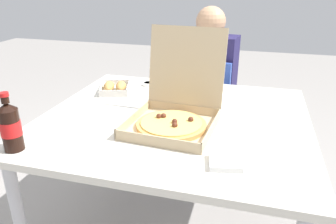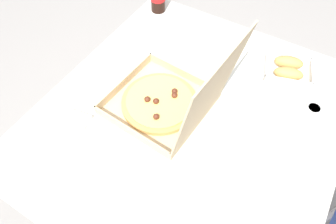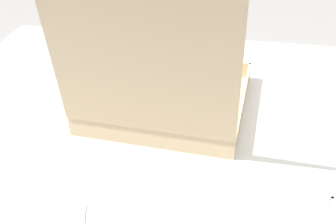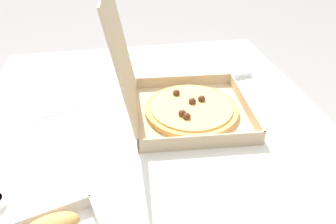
{
  "view_description": "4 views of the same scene",
  "coord_description": "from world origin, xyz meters",
  "px_view_note": "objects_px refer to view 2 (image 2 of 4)",
  "views": [
    {
      "loc": [
        0.33,
        -1.33,
        1.33
      ],
      "look_at": [
        -0.0,
        -0.11,
        0.79
      ],
      "focal_mm": 34.91,
      "sensor_mm": 36.0,
      "label": 1
    },
    {
      "loc": [
        0.62,
        0.27,
        1.67
      ],
      "look_at": [
        0.05,
        -0.07,
        0.76
      ],
      "focal_mm": 32.19,
      "sensor_mm": 36.0,
      "label": 2
    },
    {
      "loc": [
        -0.13,
        0.73,
        1.26
      ],
      "look_at": [
        0.01,
        -0.05,
        0.76
      ],
      "focal_mm": 45.8,
      "sensor_mm": 36.0,
      "label": 3
    },
    {
      "loc": [
        -0.81,
        0.1,
        1.31
      ],
      "look_at": [
        0.02,
        -0.05,
        0.74
      ],
      "focal_mm": 34.53,
      "sensor_mm": 36.0,
      "label": 4
    }
  ],
  "objects_px": {
    "pizza_box_open": "(168,101)",
    "napkin_pile": "(72,124)",
    "bread_side_box": "(288,69)",
    "paper_menu": "(253,198)",
    "dipping_sauce_cup": "(314,109)"
  },
  "relations": [
    {
      "from": "paper_menu",
      "to": "bread_side_box",
      "type": "bearing_deg",
      "value": 171.99
    },
    {
      "from": "bread_side_box",
      "to": "dipping_sauce_cup",
      "type": "bearing_deg",
      "value": 46.62
    },
    {
      "from": "napkin_pile",
      "to": "dipping_sauce_cup",
      "type": "bearing_deg",
      "value": 125.25
    },
    {
      "from": "napkin_pile",
      "to": "pizza_box_open",
      "type": "bearing_deg",
      "value": 132.99
    },
    {
      "from": "pizza_box_open",
      "to": "napkin_pile",
      "type": "distance_m",
      "value": 0.37
    },
    {
      "from": "paper_menu",
      "to": "dipping_sauce_cup",
      "type": "xyz_separation_m",
      "value": [
        -0.45,
        0.07,
        0.01
      ]
    },
    {
      "from": "bread_side_box",
      "to": "paper_menu",
      "type": "bearing_deg",
      "value": 7.78
    },
    {
      "from": "pizza_box_open",
      "to": "paper_menu",
      "type": "xyz_separation_m",
      "value": [
        0.16,
        0.42,
        -0.05
      ]
    },
    {
      "from": "bread_side_box",
      "to": "napkin_pile",
      "type": "bearing_deg",
      "value": -41.79
    },
    {
      "from": "napkin_pile",
      "to": "bread_side_box",
      "type": "bearing_deg",
      "value": 138.21
    },
    {
      "from": "pizza_box_open",
      "to": "paper_menu",
      "type": "relative_size",
      "value": 2.09
    },
    {
      "from": "bread_side_box",
      "to": "paper_menu",
      "type": "xyz_separation_m",
      "value": [
        0.59,
        0.08,
        -0.02
      ]
    },
    {
      "from": "dipping_sauce_cup",
      "to": "pizza_box_open",
      "type": "bearing_deg",
      "value": -59.75
    },
    {
      "from": "pizza_box_open",
      "to": "dipping_sauce_cup",
      "type": "distance_m",
      "value": 0.56
    },
    {
      "from": "pizza_box_open",
      "to": "paper_menu",
      "type": "height_order",
      "value": "pizza_box_open"
    }
  ]
}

